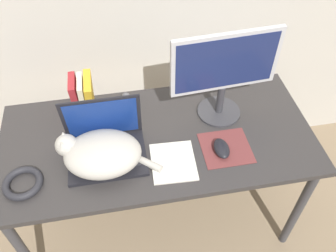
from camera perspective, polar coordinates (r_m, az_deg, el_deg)
desk at (r=1.69m, az=-1.63°, el=-3.34°), size 1.44×0.67×0.72m
laptop at (r=1.56m, az=-9.93°, el=-3.02°), size 0.34×0.25×0.27m
cat at (r=1.51m, az=-10.78°, el=-4.29°), size 0.43×0.28×0.15m
external_monitor at (r=1.59m, az=9.06°, el=8.67°), size 0.49×0.21×0.45m
mousepad at (r=1.61m, az=9.25°, el=-3.48°), size 0.22×0.21×0.00m
computer_mouse at (r=1.58m, az=8.59°, el=-3.57°), size 0.07×0.11×0.04m
book_row at (r=1.74m, az=-13.44°, el=4.79°), size 0.10×0.17×0.19m
cable_coil at (r=1.58m, az=-22.27°, el=-8.46°), size 0.16×0.16×0.03m
notepad at (r=1.54m, az=0.85°, el=-5.77°), size 0.20×0.22×0.01m
webcam at (r=1.78m, az=-6.79°, el=4.64°), size 0.04×0.04×0.07m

